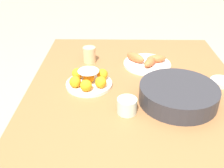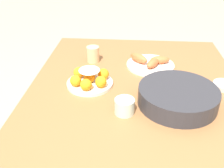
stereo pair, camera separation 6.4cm
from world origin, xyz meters
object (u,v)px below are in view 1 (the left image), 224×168
serving_bowl (178,94)px  cup_far (127,106)px  sauce_bowl (221,82)px  cake_plate (89,80)px  seafood_platter (147,62)px  dining_table (136,112)px  cup_near (89,55)px

serving_bowl → cup_far: serving_bowl is taller
sauce_bowl → cake_plate: bearing=-87.7°
sauce_bowl → seafood_platter: (-0.20, -0.35, 0.01)m
cake_plate → cup_far: size_ratio=2.72×
cake_plate → cup_far: (0.21, 0.18, -0.00)m
cake_plate → serving_bowl: size_ratio=0.66×
dining_table → serving_bowl: 0.22m
cake_plate → seafood_platter: size_ratio=0.85×
dining_table → sauce_bowl: 0.45m
serving_bowl → cup_near: (-0.40, -0.42, 0.00)m
serving_bowl → seafood_platter: bearing=-164.5°
dining_table → cup_near: cup_near is taller
cup_near → dining_table: bearing=33.7°
cake_plate → cup_near: size_ratio=2.52×
sauce_bowl → serving_bowl: bearing=-57.4°
cake_plate → serving_bowl: bearing=71.8°
serving_bowl → cup_near: cup_near is taller
sauce_bowl → cup_far: (0.24, -0.47, 0.02)m
sauce_bowl → cup_near: 0.71m
seafood_platter → cup_far: 0.46m
dining_table → sauce_bowl: size_ratio=13.42×
cake_plate → serving_bowl: 0.42m
sauce_bowl → cup_far: cup_far is taller
seafood_platter → cake_plate: bearing=-53.2°
sauce_bowl → cup_near: cup_near is taller
serving_bowl → cup_far: bearing=-70.2°
dining_table → cup_near: (-0.37, -0.25, 0.12)m
serving_bowl → seafood_platter: (-0.36, -0.10, -0.02)m
cake_plate → seafood_platter: (-0.23, 0.30, -0.01)m
dining_table → serving_bowl: bearing=80.7°
cake_plate → seafood_platter: bearing=126.8°
sauce_bowl → seafood_platter: seafood_platter is taller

